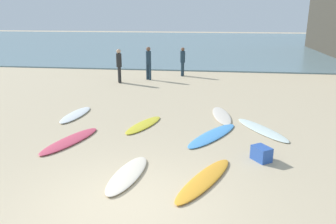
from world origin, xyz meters
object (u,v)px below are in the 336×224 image
object	(u,v)px
surfboard_4	(76,115)
beachgoer_near	(119,64)
surfboard_1	(128,175)
surfboard_7	(204,179)
surfboard_6	(222,115)
beachgoer_mid	(149,61)
surfboard_5	(262,130)
beach_cooler	(261,154)
surfboard_0	(70,141)
surfboard_2	(144,125)
surfboard_3	(213,135)
beachgoer_far	(183,60)

from	to	relation	value
surfboard_4	beachgoer_near	distance (m)	5.96
surfboard_1	surfboard_7	world-z (taller)	surfboard_1
surfboard_6	surfboard_7	xyz separation A→B (m)	(-0.47, -4.84, 0.01)
surfboard_4	beachgoer_mid	world-z (taller)	beachgoer_mid
beachgoer_near	surfboard_4	bearing A→B (deg)	-25.90
surfboard_5	beachgoer_mid	distance (m)	9.17
surfboard_4	beach_cooler	world-z (taller)	beach_cooler
surfboard_0	surfboard_5	size ratio (longest dim) A/B	0.97
surfboard_0	surfboard_2	bearing A→B (deg)	-119.98
surfboard_3	beachgoer_near	size ratio (longest dim) A/B	1.45
surfboard_6	beachgoer_near	size ratio (longest dim) A/B	1.24
surfboard_1	surfboard_6	world-z (taller)	surfboard_1
surfboard_2	beachgoer_near	bearing A→B (deg)	-49.06
surfboard_2	beachgoer_mid	bearing A→B (deg)	-61.31
beach_cooler	surfboard_0	bearing A→B (deg)	174.08
surfboard_4	surfboard_6	distance (m)	5.24
surfboard_3	beachgoer_far	xyz separation A→B (m)	(-1.80, 9.69, 0.88)
surfboard_7	beach_cooler	distance (m)	1.87
surfboard_1	beachgoer_far	size ratio (longest dim) A/B	1.19
surfboard_6	beach_cooler	world-z (taller)	beach_cooler
surfboard_5	surfboard_7	xyz separation A→B (m)	(-1.69, -3.50, 0.01)
surfboard_4	beachgoer_mid	bearing A→B (deg)	83.32
beachgoer_mid	beachgoer_far	xyz separation A→B (m)	(1.73, 1.40, -0.09)
beachgoer_far	surfboard_3	bearing A→B (deg)	18.83
surfboard_1	surfboard_7	distance (m)	1.73
surfboard_3	surfboard_6	xyz separation A→B (m)	(0.31, 2.04, 0.00)
surfboard_0	surfboard_6	xyz separation A→B (m)	(4.36, 3.03, -0.01)
beachgoer_mid	beach_cooler	xyz separation A→B (m)	(4.74, -9.83, -0.82)
surfboard_7	surfboard_1	bearing A→B (deg)	-154.95
surfboard_2	beachgoer_far	world-z (taller)	beachgoer_far
beachgoer_near	beachgoer_mid	world-z (taller)	beachgoer_mid
surfboard_4	surfboard_5	distance (m)	6.46
surfboard_5	beachgoer_far	bearing A→B (deg)	80.02
beachgoer_near	beach_cooler	distance (m)	10.77
beachgoer_far	surfboard_0	bearing A→B (deg)	-3.59
surfboard_1	beach_cooler	xyz separation A→B (m)	(3.11, 1.27, 0.14)
surfboard_6	beach_cooler	bearing A→B (deg)	-83.93
surfboard_0	surfboard_3	world-z (taller)	surfboard_0
surfboard_5	beach_cooler	world-z (taller)	beach_cooler
surfboard_7	beachgoer_far	size ratio (longest dim) A/B	1.47
surfboard_2	beachgoer_far	xyz separation A→B (m)	(0.45, 9.03, 0.88)
surfboard_2	surfboard_5	xyz separation A→B (m)	(3.77, 0.04, -0.00)
surfboard_4	beachgoer_far	xyz separation A→B (m)	(3.10, 8.27, 0.87)
surfboard_4	beach_cooler	bearing A→B (deg)	-21.33
surfboard_4	surfboard_3	bearing A→B (deg)	-11.62
surfboard_5	surfboard_7	bearing A→B (deg)	-146.07
surfboard_3	beachgoer_far	world-z (taller)	beachgoer_far
surfboard_5	surfboard_7	size ratio (longest dim) A/B	0.99
surfboard_4	beachgoer_far	distance (m)	8.88
surfboard_1	beach_cooler	distance (m)	3.36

